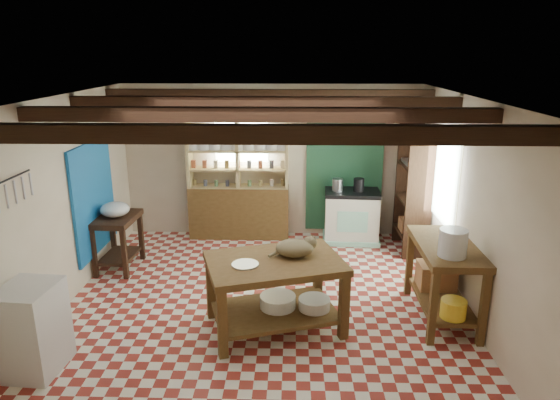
{
  "coord_description": "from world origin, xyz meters",
  "views": [
    {
      "loc": [
        0.37,
        -5.85,
        3.12
      ],
      "look_at": [
        0.21,
        0.3,
        1.27
      ],
      "focal_mm": 32.0,
      "sensor_mm": 36.0,
      "label": 1
    }
  ],
  "objects_px": {
    "cat": "(295,248)",
    "white_cabinet": "(32,329)",
    "right_counter": "(443,281)",
    "stove": "(351,216)",
    "work_table": "(275,294)",
    "prep_table": "(118,242)"
  },
  "relations": [
    {
      "from": "cat",
      "to": "white_cabinet",
      "type": "bearing_deg",
      "value": 173.69
    },
    {
      "from": "cat",
      "to": "right_counter",
      "type": "bearing_deg",
      "value": -21.67
    },
    {
      "from": "white_cabinet",
      "to": "cat",
      "type": "bearing_deg",
      "value": 25.26
    },
    {
      "from": "stove",
      "to": "right_counter",
      "type": "xyz_separation_m",
      "value": [
        0.82,
        -2.52,
        0.03
      ]
    },
    {
      "from": "right_counter",
      "to": "cat",
      "type": "relative_size",
      "value": 3.04
    },
    {
      "from": "white_cabinet",
      "to": "right_counter",
      "type": "xyz_separation_m",
      "value": [
        4.4,
        1.15,
        0.02
      ]
    },
    {
      "from": "right_counter",
      "to": "white_cabinet",
      "type": "bearing_deg",
      "value": -164.66
    },
    {
      "from": "stove",
      "to": "right_counter",
      "type": "bearing_deg",
      "value": -69.01
    },
    {
      "from": "stove",
      "to": "white_cabinet",
      "type": "distance_m",
      "value": 5.13
    },
    {
      "from": "work_table",
      "to": "white_cabinet",
      "type": "distance_m",
      "value": 2.54
    },
    {
      "from": "prep_table",
      "to": "white_cabinet",
      "type": "distance_m",
      "value": 2.47
    },
    {
      "from": "work_table",
      "to": "prep_table",
      "type": "relative_size",
      "value": 1.85
    },
    {
      "from": "work_table",
      "to": "white_cabinet",
      "type": "relative_size",
      "value": 1.64
    },
    {
      "from": "white_cabinet",
      "to": "cat",
      "type": "height_order",
      "value": "cat"
    },
    {
      "from": "stove",
      "to": "white_cabinet",
      "type": "height_order",
      "value": "white_cabinet"
    },
    {
      "from": "work_table",
      "to": "cat",
      "type": "height_order",
      "value": "cat"
    },
    {
      "from": "work_table",
      "to": "right_counter",
      "type": "xyz_separation_m",
      "value": [
        2.01,
        0.29,
        0.05
      ]
    },
    {
      "from": "work_table",
      "to": "white_cabinet",
      "type": "xyz_separation_m",
      "value": [
        -2.39,
        -0.87,
        0.03
      ]
    },
    {
      "from": "work_table",
      "to": "white_cabinet",
      "type": "height_order",
      "value": "white_cabinet"
    },
    {
      "from": "prep_table",
      "to": "white_cabinet",
      "type": "height_order",
      "value": "white_cabinet"
    },
    {
      "from": "white_cabinet",
      "to": "right_counter",
      "type": "distance_m",
      "value": 4.55
    },
    {
      "from": "prep_table",
      "to": "white_cabinet",
      "type": "relative_size",
      "value": 0.89
    }
  ]
}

